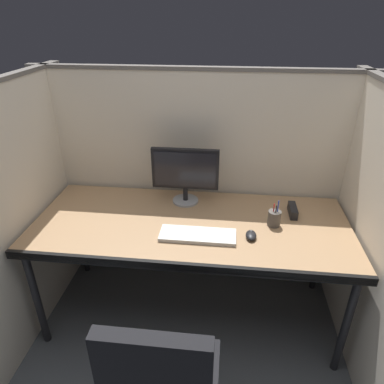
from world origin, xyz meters
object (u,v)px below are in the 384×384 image
Objects in this scene: desk at (191,230)px; red_stapler at (293,210)px; monitor_center at (185,172)px; computer_mouse at (251,235)px; keyboard_main at (198,235)px; pen_cup at (274,218)px.

desk is 0.65m from red_stapler.
desk is 4.42× the size of monitor_center.
desk is 0.38m from monitor_center.
red_stapler reaches higher than desk.
computer_mouse is (0.42, -0.37, -0.20)m from monitor_center.
keyboard_main is 4.48× the size of computer_mouse.
desk is at bearing -75.77° from monitor_center.
computer_mouse is at bearing -133.41° from pen_cup.
red_stapler is at bearing 15.62° from desk.
keyboard_main is 0.47m from pen_cup.
monitor_center is (-0.07, 0.26, 0.27)m from desk.
desk is 0.50m from pen_cup.
keyboard_main is at bearing -175.39° from computer_mouse.
monitor_center reaches higher than pen_cup.
computer_mouse is at bearing -17.49° from desk.
keyboard_main is 0.64m from red_stapler.
monitor_center reaches higher than keyboard_main.
computer_mouse is at bearing -41.52° from monitor_center.
desk is at bearing -175.96° from pen_cup.
red_stapler is (0.57, 0.31, 0.02)m from keyboard_main.
keyboard_main is at bearing -151.37° from red_stapler.
desk is at bearing -164.38° from red_stapler.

